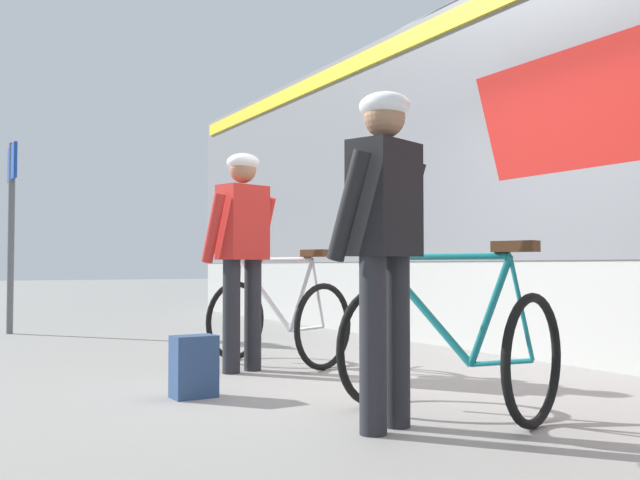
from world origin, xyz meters
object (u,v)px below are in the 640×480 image
platform_sign_post (12,204)px  backpack_on_platform (194,366)px  bicycle_far_silver (278,318)px  bicycle_near_teal (448,345)px  cyclist_far_in_red (242,241)px  cyclist_near_in_dark (384,227)px

platform_sign_post → backpack_on_platform: bearing=-84.1°
backpack_on_platform → bicycle_far_silver: bearing=41.7°
bicycle_near_teal → bicycle_far_silver: same height
bicycle_far_silver → backpack_on_platform: (-1.14, -1.10, -0.20)m
cyclist_far_in_red → bicycle_near_teal: bearing=-80.6°
cyclist_far_in_red → backpack_on_platform: cyclist_far_in_red is taller
cyclist_near_in_dark → backpack_on_platform: cyclist_near_in_dark is taller
platform_sign_post → cyclist_far_in_red: bearing=-74.0°
cyclist_far_in_red → backpack_on_platform: bearing=-129.0°
bicycle_far_silver → backpack_on_platform: bearing=-136.1°
backpack_on_platform → bicycle_near_teal: bearing=-51.7°
backpack_on_platform → cyclist_far_in_red: bearing=48.8°
bicycle_far_silver → bicycle_near_teal: bearing=-91.9°
cyclist_far_in_red → bicycle_near_teal: 2.26m
backpack_on_platform → platform_sign_post: (-0.55, 5.28, 1.42)m
bicycle_near_teal → cyclist_near_in_dark: bearing=-166.8°
cyclist_far_in_red → backpack_on_platform: size_ratio=4.40×
backpack_on_platform → platform_sign_post: 5.49m
bicycle_near_teal → backpack_on_platform: bicycle_near_teal is taller
bicycle_near_teal → platform_sign_post: platform_sign_post is taller
bicycle_near_teal → bicycle_far_silver: 2.35m
cyclist_far_in_red → backpack_on_platform: (-0.71, -0.88, -0.85)m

